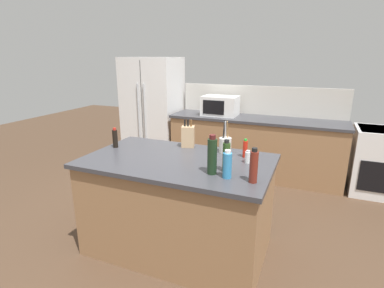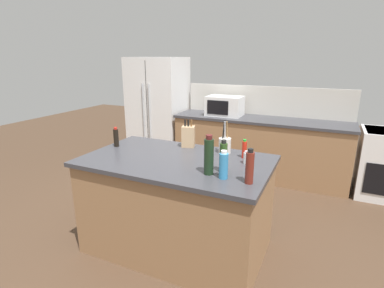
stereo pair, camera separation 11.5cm
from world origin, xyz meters
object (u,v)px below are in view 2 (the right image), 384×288
object	(u,v)px
utensil_crock	(225,145)
soy_sauce_bottle	(116,137)
dish_soap_bottle	(224,165)
wine_bottle	(209,156)
olive_oil_bottle	(223,157)
vinegar_bottle	(250,167)
hot_sauce_bottle	(244,149)
refrigerator	(158,110)
microwave	(225,106)
knife_block	(188,136)
salt_shaker	(246,158)

from	to	relation	value
utensil_crock	soy_sauce_bottle	xyz separation A→B (m)	(-1.11, -0.27, 0.02)
dish_soap_bottle	wine_bottle	bearing A→B (deg)	165.67
utensil_crock	olive_oil_bottle	distance (m)	0.51
utensil_crock	vinegar_bottle	world-z (taller)	utensil_crock
wine_bottle	dish_soap_bottle	distance (m)	0.15
wine_bottle	hot_sauce_bottle	world-z (taller)	wine_bottle
utensil_crock	hot_sauce_bottle	size ratio (longest dim) A/B	1.80
wine_bottle	dish_soap_bottle	xyz separation A→B (m)	(0.14, -0.04, -0.05)
wine_bottle	olive_oil_bottle	bearing A→B (deg)	44.90
dish_soap_bottle	vinegar_bottle	bearing A→B (deg)	-2.44
refrigerator	olive_oil_bottle	xyz separation A→B (m)	(2.05, -2.38, 0.15)
microwave	vinegar_bottle	xyz separation A→B (m)	(1.03, -2.46, -0.03)
wine_bottle	soy_sauce_bottle	size ratio (longest dim) A/B	1.57
microwave	soy_sauce_bottle	world-z (taller)	microwave
utensil_crock	dish_soap_bottle	xyz separation A→B (m)	(0.20, -0.61, 0.02)
knife_block	microwave	bearing A→B (deg)	79.96
soy_sauce_bottle	vinegar_bottle	xyz separation A→B (m)	(1.51, -0.35, 0.03)
refrigerator	soy_sauce_bottle	distance (m)	2.30
wine_bottle	hot_sauce_bottle	size ratio (longest dim) A/B	1.83
refrigerator	soy_sauce_bottle	bearing A→B (deg)	-69.93
dish_soap_bottle	salt_shaker	bearing A→B (deg)	79.38
wine_bottle	vinegar_bottle	bearing A→B (deg)	-7.29
refrigerator	hot_sauce_bottle	xyz separation A→B (m)	(2.11, -1.95, 0.10)
refrigerator	dish_soap_bottle	size ratio (longest dim) A/B	8.09
utensil_crock	soy_sauce_bottle	world-z (taller)	utensil_crock
hot_sauce_bottle	dish_soap_bottle	world-z (taller)	dish_soap_bottle
microwave	wine_bottle	bearing A→B (deg)	-74.02
olive_oil_bottle	microwave	bearing A→B (deg)	108.62
refrigerator	microwave	bearing A→B (deg)	-2.33
hot_sauce_bottle	olive_oil_bottle	xyz separation A→B (m)	(-0.06, -0.42, 0.05)
vinegar_bottle	olive_oil_bottle	bearing A→B (deg)	151.75
refrigerator	hot_sauce_bottle	bearing A→B (deg)	-42.81
hot_sauce_bottle	dish_soap_bottle	distance (m)	0.55
refrigerator	utensil_crock	bearing A→B (deg)	-44.92
microwave	dish_soap_bottle	world-z (taller)	microwave
wine_bottle	hot_sauce_bottle	bearing A→B (deg)	73.42
microwave	olive_oil_bottle	world-z (taller)	microwave
refrigerator	wine_bottle	bearing A→B (deg)	-51.58
utensil_crock	hot_sauce_bottle	world-z (taller)	utensil_crock
wine_bottle	dish_soap_bottle	size ratio (longest dim) A/B	1.43
hot_sauce_bottle	salt_shaker	xyz separation A→B (m)	(0.06, -0.15, -0.03)
hot_sauce_bottle	soy_sauce_bottle	bearing A→B (deg)	-171.08
refrigerator	hot_sauce_bottle	size ratio (longest dim) A/B	10.33
hot_sauce_bottle	soy_sauce_bottle	distance (m)	1.34
microwave	vinegar_bottle	world-z (taller)	microwave
soy_sauce_bottle	salt_shaker	world-z (taller)	soy_sauce_bottle
refrigerator	knife_block	distance (m)	2.38
hot_sauce_bottle	dish_soap_bottle	xyz separation A→B (m)	(-0.02, -0.55, 0.02)
vinegar_bottle	dish_soap_bottle	world-z (taller)	vinegar_bottle
microwave	hot_sauce_bottle	size ratio (longest dim) A/B	3.10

